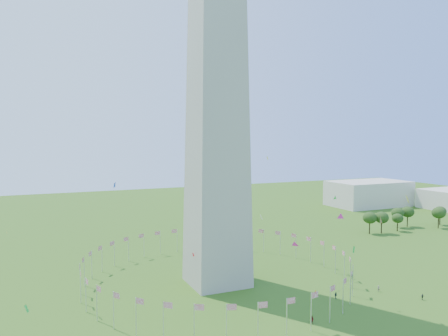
{
  "coord_description": "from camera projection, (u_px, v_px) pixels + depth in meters",
  "views": [
    {
      "loc": [
        -51.11,
        -70.93,
        44.84
      ],
      "look_at": [
        -4.27,
        35.0,
        36.6
      ],
      "focal_mm": 35.0,
      "sensor_mm": 36.0,
      "label": 1
    }
  ],
  "objects": [
    {
      "name": "washington_monument",
      "position": [
        217.0,
        2.0,
        128.12
      ],
      "size": [
        16.8,
        16.8,
        169.0
      ],
      "primitive_type": null,
      "color": "#AAA597",
      "rests_on": "ground"
    },
    {
      "name": "flag_ring",
      "position": [
        217.0,
        269.0,
        133.8
      ],
      "size": [
        80.24,
        80.24,
        9.0
      ],
      "color": "silver",
      "rests_on": "ground"
    },
    {
      "name": "gov_building_east_a",
      "position": [
        368.0,
        193.0,
        285.29
      ],
      "size": [
        50.0,
        30.0,
        16.0
      ],
      "primitive_type": "cube",
      "color": "beige",
      "rests_on": "ground"
    },
    {
      "name": "kites_aloft",
      "position": [
        303.0,
        232.0,
        106.46
      ],
      "size": [
        114.24,
        66.09,
        41.33
      ],
      "color": "#CC2699",
      "rests_on": "ground"
    },
    {
      "name": "tree_line_east",
      "position": [
        405.0,
        219.0,
        211.93
      ],
      "size": [
        53.37,
        15.83,
        10.21
      ],
      "color": "#2E511B",
      "rests_on": "ground"
    }
  ]
}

